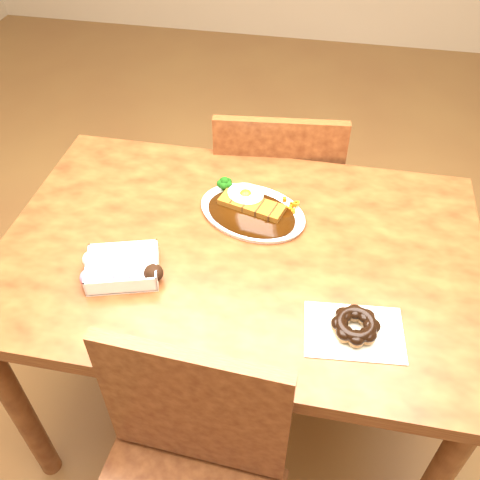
% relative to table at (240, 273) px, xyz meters
% --- Properties ---
extents(ground, '(6.00, 6.00, 0.00)m').
position_rel_table_xyz_m(ground, '(0.00, 0.00, -0.65)').
color(ground, brown).
rests_on(ground, ground).
extents(table, '(1.20, 0.80, 0.75)m').
position_rel_table_xyz_m(table, '(0.00, 0.00, 0.00)').
color(table, '#451C0D').
rests_on(table, ground).
extents(chair_far, '(0.46, 0.46, 0.87)m').
position_rel_table_xyz_m(chair_far, '(0.03, 0.54, -0.17)').
color(chair_far, '#451C0D').
rests_on(chair_far, ground).
extents(katsu_curry_plate, '(0.34, 0.29, 0.06)m').
position_rel_table_xyz_m(katsu_curry_plate, '(0.01, 0.13, 0.11)').
color(katsu_curry_plate, white).
rests_on(katsu_curry_plate, table).
extents(donut_box, '(0.20, 0.17, 0.05)m').
position_rel_table_xyz_m(donut_box, '(-0.26, -0.15, 0.12)').
color(donut_box, white).
rests_on(donut_box, table).
extents(pon_de_ring, '(0.22, 0.17, 0.04)m').
position_rel_table_xyz_m(pon_de_ring, '(0.29, -0.21, 0.12)').
color(pon_de_ring, silver).
rests_on(pon_de_ring, table).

